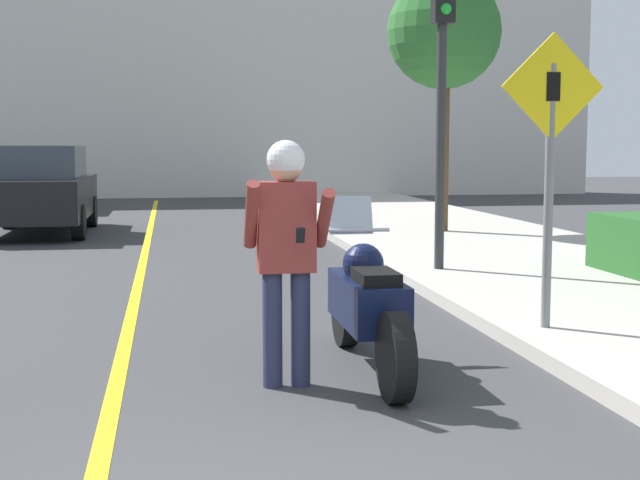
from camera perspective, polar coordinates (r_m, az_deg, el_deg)
The scene contains 9 objects.
road_center_line at distance 9.59m, azimuth -11.88°, elevation -4.25°, with size 0.12×36.00×0.01m.
building_backdrop at distance 29.53m, azimuth -9.37°, elevation 10.98°, with size 28.00×1.20×8.47m.
motorcycle at distance 6.76m, azimuth 3.04°, elevation -4.19°, with size 0.62×2.31×1.29m.
person_biker at distance 6.22m, azimuth -2.17°, elevation 0.22°, with size 0.59×0.48×1.74m.
crossing_sign at distance 7.84m, azimuth 14.53°, elevation 5.47°, with size 0.91×0.08×2.51m.
traffic_light at distance 11.38m, azimuth 7.83°, elevation 11.52°, with size 0.26×0.30×3.82m.
street_tree at distance 16.48m, azimuth 7.94°, elevation 12.94°, with size 2.05×2.05×4.61m.
parked_car_black at distance 17.80m, azimuth -17.51°, elevation 3.11°, with size 1.88×4.20×1.68m.
parked_car_white at distance 24.09m, azimuth -17.83°, elevation 3.83°, with size 1.88×4.20×1.68m.
Camera 1 is at (-0.20, -3.42, 1.72)m, focal length 50.00 mm.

